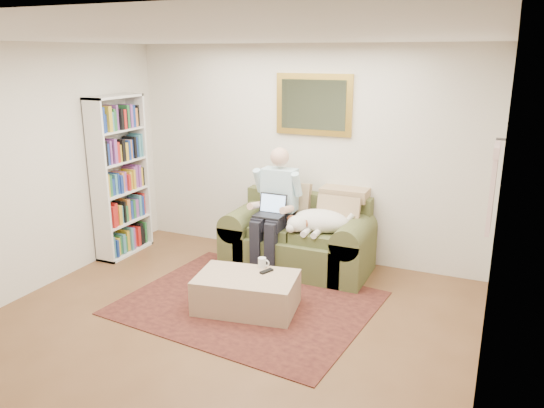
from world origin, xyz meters
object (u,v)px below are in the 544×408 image
Objects in this scene: coffee_mug at (262,262)px; bookshelf at (120,177)px; sofa at (298,244)px; laptop at (271,210)px; sleeping_dog at (321,221)px; ottoman at (247,293)px; seated_man at (273,211)px.

coffee_mug is 2.33m from bookshelf.
laptop reaches higher than sofa.
sleeping_dog is at bearing -15.74° from sofa.
bookshelf reaches higher than ottoman.
sleeping_dog is 0.71× the size of ottoman.
sofa is at bearing 11.01° from bookshelf.
ottoman is 0.49× the size of bookshelf.
coffee_mug is at bearing -92.23° from sofa.
ottoman is 9.85× the size of coffee_mug.
sleeping_dog is at bearing 7.80° from bookshelf.
coffee_mug is (0.22, -0.72, -0.35)m from laptop.
seated_man reaches higher than sleeping_dog.
sofa is 2.38m from bookshelf.
laptop is 3.32× the size of coffee_mug.
coffee_mug reaches higher than ottoman.
sofa reaches higher than ottoman.
laptop is 2.00m from bookshelf.
sofa is 0.85× the size of bookshelf.
sleeping_dog reaches higher than ottoman.
bookshelf reaches higher than seated_man.
seated_man reaches higher than ottoman.
sofa is 17.09× the size of coffee_mug.
ottoman is (-0.39, -1.13, -0.47)m from sleeping_dog.
sleeping_dog is 7.04× the size of coffee_mug.
sofa is at bearing 86.23° from ottoman.
bookshelf is at bearing 166.96° from coffee_mug.
laptop is at bearing 100.05° from ottoman.
coffee_mug is at bearing 80.98° from ottoman.
laptop is (-0.26, -0.22, 0.46)m from sofa.
coffee_mug is (-0.34, -0.86, -0.25)m from sleeping_dog.
seated_man is 0.57m from sleeping_dog.
bookshelf is at bearing -172.20° from sleeping_dog.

